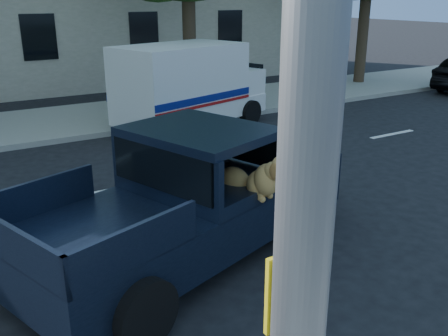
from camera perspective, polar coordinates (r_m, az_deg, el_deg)
name	(u,v)px	position (r m, az deg, el deg)	size (l,w,h in m)	color
ground	(191,266)	(7.20, -3.80, -11.17)	(120.00, 120.00, 0.00)	black
far_sidewalk	(44,124)	(15.42, -19.86, 4.72)	(60.00, 4.00, 0.15)	gray
lane_stripes	(200,172)	(10.78, -2.73, -0.48)	(21.60, 0.14, 0.01)	silver
pickup_truck	(186,217)	(7.16, -4.38, -5.61)	(5.63, 3.59, 1.88)	black
mail_truck	(189,93)	(14.17, -4.07, 8.60)	(4.70, 3.18, 2.37)	silver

